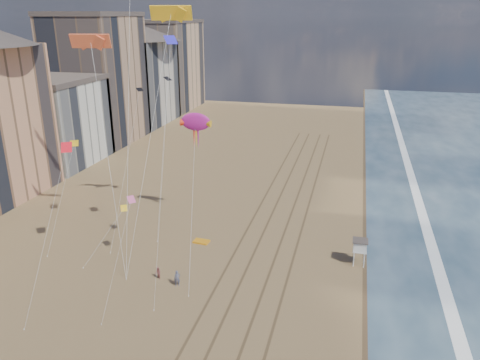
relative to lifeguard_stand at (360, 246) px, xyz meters
The scene contains 10 objects.
wet_sand 15.15m from the lifeguard_stand, 70.42° to the left, with size 260.00×260.00×0.00m, color #42301E.
foam 17.01m from the lifeguard_stand, 56.81° to the left, with size 260.00×260.00×0.00m, color white.
tracks 12.40m from the lifeguard_stand, 160.36° to the left, with size 7.68×120.00×0.01m.
buildings 72.54m from the lifeguard_stand, 146.41° to the left, with size 34.72×131.35×29.00m.
lifeguard_stand is the anchor object (origin of this frame).
grounded_kite 20.33m from the lifeguard_stand, behind, with size 2.03×1.29×0.23m, color orange.
show_kite 26.38m from the lifeguard_stand, 163.82° to the left, with size 4.62×9.42×23.17m.
kite_flyer_a 21.73m from the lifeguard_stand, 153.53° to the right, with size 0.68×0.44×1.85m, color #4F5166.
kite_flyer_b 23.82m from the lifeguard_stand, 158.17° to the right, with size 0.72×0.56×1.47m, color #9C534F.
small_kites 32.06m from the lifeguard_stand, behind, with size 18.76×17.35×22.66m.
Camera 1 is at (12.21, -25.62, 28.37)m, focal length 35.00 mm.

